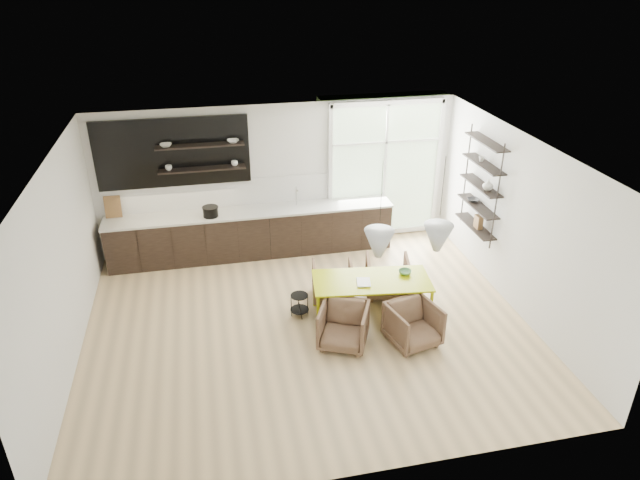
{
  "coord_description": "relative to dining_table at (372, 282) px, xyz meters",
  "views": [
    {
      "loc": [
        -1.39,
        -7.45,
        5.39
      ],
      "look_at": [
        0.32,
        0.6,
        1.23
      ],
      "focal_mm": 32.0,
      "sensor_mm": 36.0,
      "label": 1
    }
  ],
  "objects": [
    {
      "name": "room",
      "position": [
        -0.48,
        1.01,
        0.82
      ],
      "size": [
        7.02,
        6.01,
        2.91
      ],
      "color": "#DEBD87",
      "rests_on": "ground"
    },
    {
      "name": "kitchen_run",
      "position": [
        -1.75,
        2.61,
        -0.04
      ],
      "size": [
        5.54,
        0.69,
        2.75
      ],
      "color": "black",
      "rests_on": "ground"
    },
    {
      "name": "right_shelving",
      "position": [
        2.3,
        1.09,
        1.01
      ],
      "size": [
        0.26,
        1.22,
        1.9
      ],
      "color": "black",
      "rests_on": "ground"
    },
    {
      "name": "dining_table",
      "position": [
        0.0,
        0.0,
        0.0
      ],
      "size": [
        1.97,
        1.07,
        0.69
      ],
      "rotation": [
        0.0,
        0.0,
        -0.12
      ],
      "color": "#AAB604",
      "rests_on": "ground"
    },
    {
      "name": "armchair_back_left",
      "position": [
        -0.49,
        0.67,
        -0.32
      ],
      "size": [
        0.79,
        0.81,
        0.64
      ],
      "primitive_type": "imported",
      "rotation": [
        0.0,
        0.0,
        2.98
      ],
      "color": "brown",
      "rests_on": "ground"
    },
    {
      "name": "armchair_back_right",
      "position": [
        0.48,
        0.62,
        -0.3
      ],
      "size": [
        0.88,
        0.89,
        0.68
      ],
      "primitive_type": "imported",
      "rotation": [
        0.0,
        0.0,
        2.92
      ],
      "color": "brown",
      "rests_on": "ground"
    },
    {
      "name": "armchair_front_left",
      "position": [
        -0.62,
        -0.65,
        -0.31
      ],
      "size": [
        0.95,
        0.96,
        0.66
      ],
      "primitive_type": "imported",
      "rotation": [
        0.0,
        0.0,
        -0.42
      ],
      "color": "brown",
      "rests_on": "ground"
    },
    {
      "name": "armchair_front_right",
      "position": [
        0.43,
        -0.83,
        -0.31
      ],
      "size": [
        0.86,
        0.87,
        0.66
      ],
      "primitive_type": "imported",
      "rotation": [
        0.0,
        0.0,
        0.25
      ],
      "color": "brown",
      "rests_on": "ground"
    },
    {
      "name": "wire_stool",
      "position": [
        -1.14,
        0.26,
        -0.39
      ],
      "size": [
        0.31,
        0.31,
        0.39
      ],
      "rotation": [
        0.0,
        0.0,
        -0.08
      ],
      "color": "black",
      "rests_on": "ground"
    },
    {
      "name": "table_book",
      "position": [
        -0.26,
        -0.04,
        0.06
      ],
      "size": [
        0.27,
        0.33,
        0.03
      ],
      "primitive_type": "imported",
      "rotation": [
        0.0,
        0.0,
        -0.21
      ],
      "color": "white",
      "rests_on": "dining_table"
    },
    {
      "name": "table_bowl",
      "position": [
        0.59,
        0.07,
        0.08
      ],
      "size": [
        0.25,
        0.25,
        0.06
      ],
      "primitive_type": "imported",
      "rotation": [
        0.0,
        0.0,
        -0.24
      ],
      "color": "#568D5F",
      "rests_on": "dining_table"
    }
  ]
}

